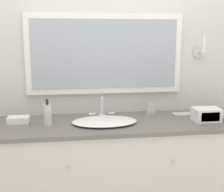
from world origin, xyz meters
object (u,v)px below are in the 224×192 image
object	(u,v)px
soap_bottle	(48,114)
appliance_box	(207,115)
picture_frame	(151,108)
sink_basin	(104,121)

from	to	relation	value
soap_bottle	appliance_box	world-z (taller)	soap_bottle
appliance_box	picture_frame	size ratio (longest dim) A/B	1.82
sink_basin	picture_frame	bearing A→B (deg)	27.00
picture_frame	sink_basin	bearing A→B (deg)	-153.00
appliance_box	sink_basin	bearing A→B (deg)	176.42
appliance_box	soap_bottle	bearing A→B (deg)	176.97
picture_frame	soap_bottle	bearing A→B (deg)	-166.62
soap_bottle	picture_frame	bearing A→B (deg)	13.38
soap_bottle	appliance_box	xyz separation A→B (m)	(1.18, -0.06, -0.03)
appliance_box	picture_frame	world-z (taller)	picture_frame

